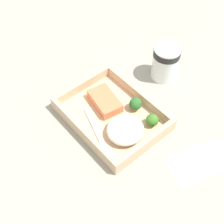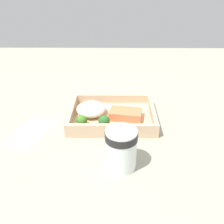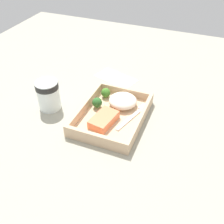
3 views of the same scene
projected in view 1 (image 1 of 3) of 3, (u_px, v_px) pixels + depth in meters
The scene contains 10 objects.
ground_plane at pixel (112, 121), 82.08cm from camera, with size 160.00×160.00×2.00cm, color #9D9A88.
takeout_tray at pixel (112, 117), 80.82cm from camera, with size 25.97×19.90×1.20cm, color #D2AF89.
tray_rim at pixel (112, 112), 79.23cm from camera, with size 25.97×19.90×2.85cm.
salmon_fillet at pixel (105, 101), 81.70cm from camera, with size 9.50×5.67×2.60cm, color #EF7B4E.
mashed_potatoes at pixel (125, 130), 75.38cm from camera, with size 9.07×9.32×3.61cm, color #EEDFC7.
broccoli_floret_1 at pixel (152, 120), 77.18cm from camera, with size 3.19×3.19×3.48cm.
broccoli_floret_2 at pixel (136, 104), 80.21cm from camera, with size 3.29×3.29×3.69cm.
fork at pixel (99, 136), 76.16cm from camera, with size 15.56×6.34×0.44cm.
paper_cup at pixel (165, 61), 86.57cm from camera, with size 7.45×7.45×10.04cm.
receipt_slip at pixel (201, 162), 73.27cm from camera, with size 8.28×15.80×0.24cm, color white.
Camera 1 is at (37.31, -31.74, 64.90)cm, focal length 50.00 mm.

